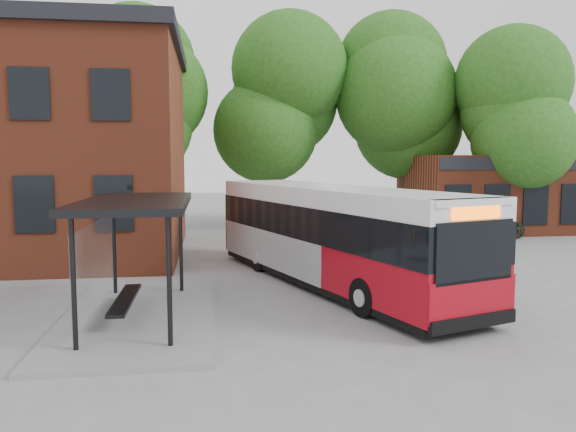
{
  "coord_description": "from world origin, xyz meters",
  "views": [
    {
      "loc": [
        -2.8,
        -14.37,
        3.79
      ],
      "look_at": [
        -0.32,
        3.2,
        2.0
      ],
      "focal_mm": 35.0,
      "sensor_mm": 36.0,
      "label": 1
    }
  ],
  "objects": [
    {
      "name": "tree_2",
      "position": [
        8.0,
        16.0,
        5.5
      ],
      "size": [
        7.92,
        7.92,
        11.0
      ],
      "primitive_type": null,
      "color": "#225617",
      "rests_on": "ground"
    },
    {
      "name": "city_bus",
      "position": [
        0.82,
        2.02,
        1.49
      ],
      "size": [
        6.13,
        11.92,
        2.98
      ],
      "primitive_type": null,
      "rotation": [
        0.0,
        0.0,
        0.33
      ],
      "color": "#A10A16",
      "rests_on": "ground"
    },
    {
      "name": "tree_1",
      "position": [
        1.0,
        17.0,
        5.2
      ],
      "size": [
        7.92,
        7.92,
        10.4
      ],
      "primitive_type": null,
      "color": "#225617",
      "rests_on": "ground"
    },
    {
      "name": "bicycle_3",
      "position": [
        8.22,
        9.72,
        0.54
      ],
      "size": [
        1.85,
        0.8,
        1.08
      ],
      "primitive_type": "imported",
      "rotation": [
        0.0,
        0.0,
        1.4
      ],
      "color": "#23242A",
      "rests_on": "ground"
    },
    {
      "name": "bicycle_6",
      "position": [
        11.32,
        10.28,
        0.41
      ],
      "size": [
        1.66,
        0.99,
        0.82
      ],
      "primitive_type": "imported",
      "rotation": [
        0.0,
        0.0,
        1.88
      ],
      "color": "black",
      "rests_on": "ground"
    },
    {
      "name": "bicycle_5",
      "position": [
        10.93,
        10.43,
        0.48
      ],
      "size": [
        1.67,
        0.78,
        0.97
      ],
      "primitive_type": "imported",
      "rotation": [
        0.0,
        0.0,
        1.78
      ],
      "color": "black",
      "rests_on": "ground"
    },
    {
      "name": "bicycle_2",
      "position": [
        8.07,
        10.91,
        0.4
      ],
      "size": [
        1.62,
        1.13,
        0.81
      ],
      "primitive_type": "imported",
      "rotation": [
        0.0,
        0.0,
        2.0
      ],
      "color": "black",
      "rests_on": "ground"
    },
    {
      "name": "shop_row",
      "position": [
        15.0,
        14.0,
        2.0
      ],
      "size": [
        14.0,
        6.2,
        4.0
      ],
      "primitive_type": null,
      "color": "brown",
      "rests_on": "ground"
    },
    {
      "name": "tree_3",
      "position": [
        13.0,
        12.0,
        4.64
      ],
      "size": [
        7.04,
        7.04,
        9.28
      ],
      "primitive_type": null,
      "color": "#225617",
      "rests_on": "ground"
    },
    {
      "name": "bicycle_4",
      "position": [
        9.38,
        9.08,
        0.5
      ],
      "size": [
        2.02,
        1.17,
        1.0
      ],
      "primitive_type": "imported",
      "rotation": [
        0.0,
        0.0,
        1.85
      ],
      "color": "black",
      "rests_on": "ground"
    },
    {
      "name": "bus_shelter",
      "position": [
        -4.5,
        -1.0,
        1.45
      ],
      "size": [
        3.6,
        7.0,
        2.9
      ],
      "primitive_type": null,
      "color": "black",
      "rests_on": "ground"
    },
    {
      "name": "tree_0",
      "position": [
        -6.0,
        16.0,
        5.5
      ],
      "size": [
        7.92,
        7.92,
        11.0
      ],
      "primitive_type": null,
      "color": "#225617",
      "rests_on": "ground"
    },
    {
      "name": "ground",
      "position": [
        0.0,
        0.0,
        0.0
      ],
      "size": [
        100.0,
        100.0,
        0.0
      ],
      "primitive_type": "plane",
      "color": "slate"
    },
    {
      "name": "bicycle_7",
      "position": [
        11.39,
        10.59,
        0.54
      ],
      "size": [
        1.83,
        0.58,
        1.09
      ],
      "primitive_type": "imported",
      "rotation": [
        0.0,
        0.0,
        1.61
      ],
      "color": "black",
      "rests_on": "ground"
    },
    {
      "name": "bike_rail",
      "position": [
        9.28,
        10.0,
        0.19
      ],
      "size": [
        5.2,
        0.1,
        0.38
      ],
      "primitive_type": null,
      "color": "black",
      "rests_on": "ground"
    }
  ]
}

